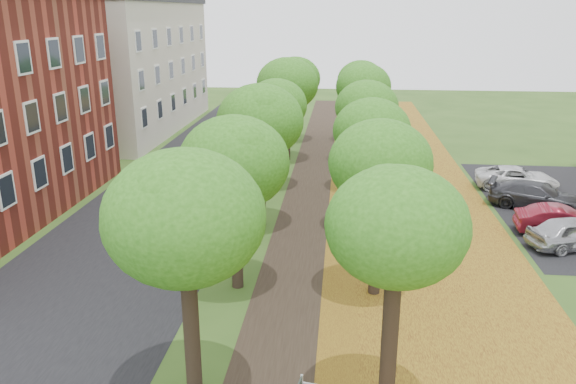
% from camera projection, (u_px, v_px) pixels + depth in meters
% --- Properties ---
extents(street_asphalt, '(8.00, 70.00, 0.01)m').
position_uv_depth(street_asphalt, '(169.00, 201.00, 29.02)').
color(street_asphalt, black).
rests_on(street_asphalt, ground).
extents(footpath, '(3.20, 70.00, 0.01)m').
position_uv_depth(footpath, '(313.00, 205.00, 28.33)').
color(footpath, black).
rests_on(footpath, ground).
extents(leaf_verge, '(7.50, 70.00, 0.01)m').
position_uv_depth(leaf_verge, '(414.00, 209.00, 27.86)').
color(leaf_verge, '#A5821E').
rests_on(leaf_verge, ground).
extents(tree_row_west, '(3.57, 33.57, 6.14)m').
position_uv_depth(tree_row_west, '(269.00, 115.00, 27.12)').
color(tree_row_west, black).
rests_on(tree_row_west, ground).
extents(tree_row_east, '(3.57, 33.57, 6.14)m').
position_uv_depth(tree_row_east, '(369.00, 116.00, 26.68)').
color(tree_row_east, black).
rests_on(tree_row_east, ground).
extents(building_cream, '(10.30, 20.30, 10.40)m').
position_uv_depth(building_cream, '(116.00, 65.00, 45.34)').
color(building_cream, beige).
rests_on(building_cream, ground).
extents(car_silver, '(4.20, 2.66, 1.33)m').
position_uv_depth(car_silver, '(575.00, 233.00, 23.06)').
color(car_silver, '#B8B7BD').
rests_on(car_silver, ground).
extents(car_red, '(3.96, 1.71, 1.27)m').
position_uv_depth(car_red, '(562.00, 221.00, 24.41)').
color(car_red, maroon).
rests_on(car_red, ground).
extents(car_grey, '(4.82, 3.27, 1.30)m').
position_uv_depth(car_grey, '(536.00, 196.00, 27.77)').
color(car_grey, '#323338').
rests_on(car_grey, ground).
extents(car_white, '(4.59, 2.53, 1.22)m').
position_uv_depth(car_white, '(517.00, 178.00, 30.83)').
color(car_white, silver).
rests_on(car_white, ground).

